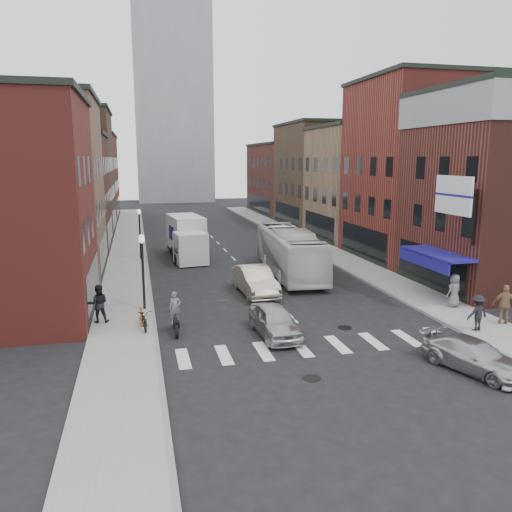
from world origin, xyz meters
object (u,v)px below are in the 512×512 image
(streetlamp_far, at_px, (140,225))
(ped_right_c, at_px, (454,290))
(bike_rack, at_px, (141,317))
(transit_bus, at_px, (289,252))
(ped_right_a, at_px, (477,313))
(billboard_sign, at_px, (455,196))
(ped_right_b, at_px, (505,304))
(parked_bicycle, at_px, (143,319))
(sedan_left_near, at_px, (275,321))
(curb_car, at_px, (474,356))
(motorcycle_rider, at_px, (175,314))
(ped_left_solo, at_px, (99,304))
(box_truck, at_px, (187,238))
(sedan_left_far, at_px, (255,281))
(streetlamp_near, at_px, (142,258))

(streetlamp_far, bearing_deg, ped_right_c, -47.00)
(streetlamp_far, height_order, bike_rack, streetlamp_far)
(transit_bus, bearing_deg, bike_rack, -133.52)
(ped_right_a, xyz_separation_m, ped_right_c, (1.28, 3.60, 0.06))
(billboard_sign, relative_size, ped_right_a, 2.18)
(ped_right_b, bearing_deg, ped_right_a, 42.66)
(parked_bicycle, distance_m, ped_right_c, 16.48)
(sedan_left_near, height_order, curb_car, sedan_left_near)
(billboard_sign, height_order, motorcycle_rider, billboard_sign)
(ped_right_b, relative_size, ped_right_c, 1.08)
(parked_bicycle, relative_size, ped_right_c, 1.03)
(ped_left_solo, bearing_deg, sedan_left_near, 157.97)
(box_truck, xyz_separation_m, ped_right_a, (11.35, -21.26, -0.68))
(motorcycle_rider, height_order, ped_left_solo, ped_left_solo)
(parked_bicycle, relative_size, ped_right_b, 0.96)
(ped_left_solo, bearing_deg, sedan_left_far, -155.33)
(sedan_left_far, distance_m, ped_left_solo, 9.58)
(billboard_sign, relative_size, box_truck, 0.46)
(sedan_left_near, distance_m, ped_right_a, 9.50)
(ped_right_b, bearing_deg, transit_bus, -34.66)
(streetlamp_near, bearing_deg, streetlamp_far, 90.00)
(streetlamp_near, xyz_separation_m, ped_left_solo, (-2.20, -1.78, -1.82))
(billboard_sign, xyz_separation_m, ped_left_solo, (-18.19, 1.72, -5.04))
(curb_car, xyz_separation_m, ped_right_c, (4.17, 7.26, 0.45))
(sedan_left_near, bearing_deg, ped_right_a, -14.16)
(bike_rack, bearing_deg, sedan_left_far, 34.65)
(streetlamp_near, xyz_separation_m, motorcycle_rider, (1.35, -3.86, -1.97))
(transit_bus, xyz_separation_m, sedan_left_far, (-3.59, -4.67, -0.79))
(ped_right_b, bearing_deg, streetlamp_far, -22.28)
(streetlamp_far, relative_size, transit_bus, 0.35)
(curb_car, bearing_deg, parked_bicycle, 128.92)
(ped_right_a, bearing_deg, streetlamp_near, -32.63)
(ped_right_b, bearing_deg, curb_car, 69.13)
(box_truck, bearing_deg, bike_rack, -110.17)
(motorcycle_rider, xyz_separation_m, transit_bus, (8.83, 10.53, 0.68))
(ped_right_b, distance_m, ped_right_c, 3.17)
(sedan_left_far, xyz_separation_m, ped_left_solo, (-8.80, -3.78, 0.26))
(bike_rack, xyz_separation_m, motorcycle_rider, (1.55, -1.16, 0.39))
(sedan_left_far, relative_size, ped_left_solo, 2.68)
(billboard_sign, xyz_separation_m, streetlamp_near, (-15.99, 3.50, -3.22))
(curb_car, relative_size, ped_left_solo, 2.20)
(streetlamp_near, relative_size, bike_rack, 5.14)
(streetlamp_far, distance_m, transit_bus, 12.62)
(billboard_sign, distance_m, transit_bus, 12.55)
(streetlamp_near, xyz_separation_m, box_truck, (3.74, 14.11, -1.23))
(sedan_left_near, relative_size, curb_car, 1.00)
(parked_bicycle, bearing_deg, bike_rack, 93.06)
(motorcycle_rider, relative_size, parked_bicycle, 1.08)
(motorcycle_rider, bearing_deg, ped_left_solo, 145.65)
(billboard_sign, bearing_deg, box_truck, 124.81)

